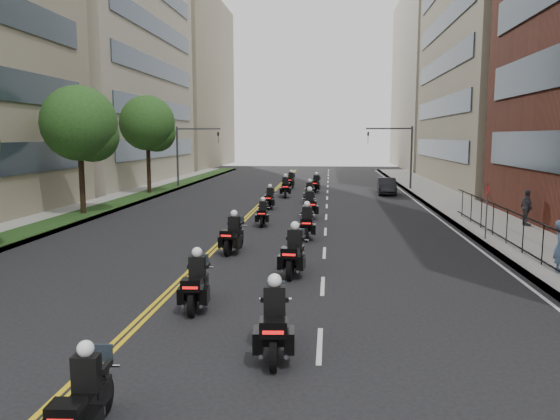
{
  "coord_description": "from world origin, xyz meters",
  "views": [
    {
      "loc": [
        3.38,
        -6.92,
        4.73
      ],
      "look_at": [
        1.32,
        15.65,
        1.66
      ],
      "focal_mm": 35.0,
      "sensor_mm": 36.0,
      "label": 1
    }
  ],
  "objects_px": {
    "motorcycle_0": "(85,402)",
    "pedestrian_c": "(527,208)",
    "motorcycle_9": "(309,193)",
    "motorcycle_7": "(310,206)",
    "motorcycle_8": "(270,199)",
    "motorcycle_10": "(285,188)",
    "motorcycle_11": "(316,185)",
    "motorcycle_1": "(274,324)",
    "parked_sedan": "(387,186)",
    "motorcycle_12": "(291,181)",
    "motorcycle_5": "(307,224)",
    "motorcycle_2": "(197,285)",
    "motorcycle_4": "(233,236)",
    "motorcycle_6": "(263,214)",
    "motorcycle_3": "(294,254)"
  },
  "relations": [
    {
      "from": "motorcycle_0",
      "to": "pedestrian_c",
      "type": "xyz_separation_m",
      "value": [
        13.88,
        21.16,
        0.46
      ]
    },
    {
      "from": "motorcycle_9",
      "to": "pedestrian_c",
      "type": "distance_m",
      "value": 15.25
    },
    {
      "from": "motorcycle_7",
      "to": "motorcycle_8",
      "type": "relative_size",
      "value": 1.13
    },
    {
      "from": "motorcycle_10",
      "to": "motorcycle_11",
      "type": "relative_size",
      "value": 1.06
    },
    {
      "from": "motorcycle_11",
      "to": "motorcycle_1",
      "type": "bearing_deg",
      "value": -82.13
    },
    {
      "from": "motorcycle_7",
      "to": "parked_sedan",
      "type": "relative_size",
      "value": 0.61
    },
    {
      "from": "motorcycle_11",
      "to": "motorcycle_12",
      "type": "xyz_separation_m",
      "value": [
        -2.38,
        3.42,
        -0.01
      ]
    },
    {
      "from": "motorcycle_1",
      "to": "motorcycle_11",
      "type": "height_order",
      "value": "motorcycle_1"
    },
    {
      "from": "motorcycle_1",
      "to": "motorcycle_5",
      "type": "relative_size",
      "value": 1.03
    },
    {
      "from": "motorcycle_11",
      "to": "motorcycle_12",
      "type": "distance_m",
      "value": 4.17
    },
    {
      "from": "motorcycle_7",
      "to": "motorcycle_2",
      "type": "bearing_deg",
      "value": -105.89
    },
    {
      "from": "motorcycle_0",
      "to": "motorcycle_4",
      "type": "xyz_separation_m",
      "value": [
        -0.14,
        13.96,
        0.07
      ]
    },
    {
      "from": "motorcycle_8",
      "to": "motorcycle_1",
      "type": "bearing_deg",
      "value": -81.42
    },
    {
      "from": "motorcycle_10",
      "to": "motorcycle_4",
      "type": "bearing_deg",
      "value": -95.77
    },
    {
      "from": "motorcycle_1",
      "to": "pedestrian_c",
      "type": "relative_size",
      "value": 1.3
    },
    {
      "from": "motorcycle_8",
      "to": "motorcycle_2",
      "type": "bearing_deg",
      "value": -87.19
    },
    {
      "from": "motorcycle_1",
      "to": "motorcycle_7",
      "type": "distance_m",
      "value": 20.19
    },
    {
      "from": "motorcycle_4",
      "to": "motorcycle_12",
      "type": "height_order",
      "value": "motorcycle_4"
    },
    {
      "from": "motorcycle_12",
      "to": "pedestrian_c",
      "type": "bearing_deg",
      "value": -49.51
    },
    {
      "from": "motorcycle_1",
      "to": "motorcycle_8",
      "type": "xyz_separation_m",
      "value": [
        -2.75,
        24.0,
        -0.07
      ]
    },
    {
      "from": "motorcycle_5",
      "to": "motorcycle_9",
      "type": "height_order",
      "value": "motorcycle_5"
    },
    {
      "from": "motorcycle_5",
      "to": "motorcycle_6",
      "type": "relative_size",
      "value": 1.14
    },
    {
      "from": "motorcycle_4",
      "to": "motorcycle_8",
      "type": "xyz_separation_m",
      "value": [
        0.0,
        13.58,
        -0.05
      ]
    },
    {
      "from": "motorcycle_0",
      "to": "motorcycle_10",
      "type": "distance_m",
      "value": 34.48
    },
    {
      "from": "motorcycle_4",
      "to": "motorcycle_11",
      "type": "distance_m",
      "value": 24.44
    },
    {
      "from": "motorcycle_2",
      "to": "motorcycle_12",
      "type": "distance_m",
      "value": 35.02
    },
    {
      "from": "motorcycle_2",
      "to": "parked_sedan",
      "type": "height_order",
      "value": "motorcycle_2"
    },
    {
      "from": "motorcycle_7",
      "to": "motorcycle_12",
      "type": "distance_m",
      "value": 18.09
    },
    {
      "from": "motorcycle_0",
      "to": "pedestrian_c",
      "type": "relative_size",
      "value": 1.14
    },
    {
      "from": "motorcycle_1",
      "to": "pedestrian_c",
      "type": "distance_m",
      "value": 20.91
    },
    {
      "from": "motorcycle_11",
      "to": "motorcycle_6",
      "type": "bearing_deg",
      "value": -89.87
    },
    {
      "from": "pedestrian_c",
      "to": "parked_sedan",
      "type": "bearing_deg",
      "value": 12.17
    },
    {
      "from": "motorcycle_4",
      "to": "parked_sedan",
      "type": "height_order",
      "value": "motorcycle_4"
    },
    {
      "from": "motorcycle_11",
      "to": "motorcycle_8",
      "type": "bearing_deg",
      "value": -96.58
    },
    {
      "from": "motorcycle_4",
      "to": "motorcycle_11",
      "type": "relative_size",
      "value": 1.01
    },
    {
      "from": "parked_sedan",
      "to": "motorcycle_7",
      "type": "bearing_deg",
      "value": -110.32
    },
    {
      "from": "motorcycle_1",
      "to": "motorcycle_7",
      "type": "relative_size",
      "value": 0.98
    },
    {
      "from": "motorcycle_2",
      "to": "motorcycle_0",
      "type": "bearing_deg",
      "value": -94.87
    },
    {
      "from": "motorcycle_2",
      "to": "motorcycle_10",
      "type": "relative_size",
      "value": 0.92
    },
    {
      "from": "motorcycle_0",
      "to": "motorcycle_11",
      "type": "relative_size",
      "value": 0.91
    },
    {
      "from": "motorcycle_0",
      "to": "motorcycle_6",
      "type": "distance_m",
      "value": 20.77
    },
    {
      "from": "motorcycle_1",
      "to": "motorcycle_6",
      "type": "distance_m",
      "value": 17.38
    },
    {
      "from": "motorcycle_2",
      "to": "motorcycle_9",
      "type": "bearing_deg",
      "value": 81.25
    },
    {
      "from": "motorcycle_4",
      "to": "motorcycle_11",
      "type": "bearing_deg",
      "value": 90.37
    },
    {
      "from": "motorcycle_10",
      "to": "pedestrian_c",
      "type": "bearing_deg",
      "value": -48.98
    },
    {
      "from": "motorcycle_2",
      "to": "motorcycle_8",
      "type": "xyz_separation_m",
      "value": [
        -0.28,
        20.91,
        -0.03
      ]
    },
    {
      "from": "motorcycle_3",
      "to": "parked_sedan",
      "type": "bearing_deg",
      "value": 83.63
    },
    {
      "from": "motorcycle_6",
      "to": "motorcycle_11",
      "type": "bearing_deg",
      "value": 80.2
    },
    {
      "from": "motorcycle_9",
      "to": "motorcycle_10",
      "type": "xyz_separation_m",
      "value": [
        -2.0,
        3.38,
        0.05
      ]
    },
    {
      "from": "motorcycle_1",
      "to": "motorcycle_9",
      "type": "bearing_deg",
      "value": 86.38
    }
  ]
}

